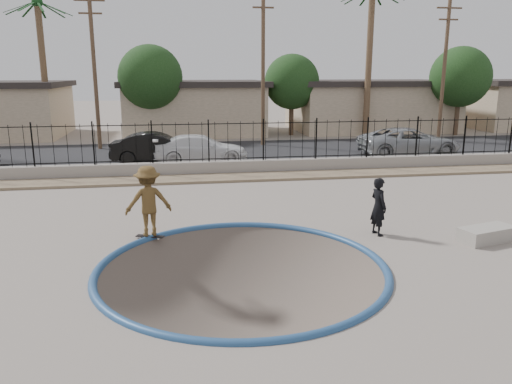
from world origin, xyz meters
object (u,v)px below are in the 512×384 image
object	(u,v)px
videographer	(378,207)
concrete_ledge	(487,234)
car_c	(201,149)
car_d	(409,142)
skater	(148,204)
skateboard	(150,236)
car_b	(157,148)

from	to	relation	value
videographer	concrete_ledge	bearing A→B (deg)	-123.42
car_c	car_d	world-z (taller)	car_d
skater	concrete_ledge	world-z (taller)	skater
skater	car_d	world-z (taller)	skater
skateboard	videographer	xyz separation A→B (m)	(6.45, -0.70, 0.78)
car_c	concrete_ledge	bearing A→B (deg)	-151.25
skater	concrete_ledge	size ratio (longest dim) A/B	1.24
skater	videographer	xyz separation A→B (m)	(6.45, -0.70, -0.15)
skateboard	concrete_ledge	distance (m)	9.40
car_b	car_c	xyz separation A→B (m)	(2.19, -0.27, -0.06)
skater	car_d	xyz separation A→B (m)	(13.53, 11.98, -0.18)
skateboard	car_d	bearing A→B (deg)	61.21
car_d	videographer	bearing A→B (deg)	150.26
car_d	skateboard	bearing A→B (deg)	130.96
car_c	car_d	bearing A→B (deg)	-88.31
skateboard	car_b	world-z (taller)	car_b
videographer	car_d	size ratio (longest dim) A/B	0.30
videographer	car_b	world-z (taller)	videographer
skateboard	car_d	xyz separation A→B (m)	(13.53, 11.98, 0.75)
skateboard	car_d	distance (m)	18.09
car_b	car_d	distance (m)	13.67
concrete_ledge	car_c	world-z (taller)	car_c
skateboard	videographer	world-z (taller)	videographer
concrete_ledge	skater	bearing A→B (deg)	169.42
skateboard	car_b	bearing A→B (deg)	110.34
skater	videographer	world-z (taller)	skater
skater	car_d	distance (m)	18.08
skater	videographer	size ratio (longest dim) A/B	1.18
concrete_ledge	car_c	size ratio (longest dim) A/B	0.33
skateboard	car_b	size ratio (longest dim) A/B	0.18
videographer	car_b	xyz separation A→B (m)	(-6.59, 12.76, -0.04)
concrete_ledge	videographer	bearing A→B (deg)	159.69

